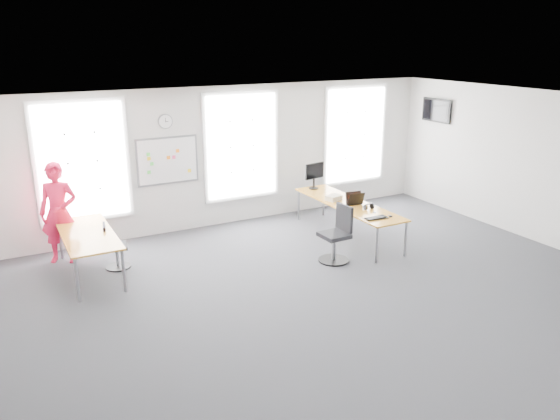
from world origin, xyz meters
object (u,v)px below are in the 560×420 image
chair_right (337,237)px  monitor (314,173)px  person (59,213)px  headphones (368,207)px  desk_left (88,236)px  desk_right (348,205)px  chair_left (114,249)px  keyboard (376,218)px

chair_right → monitor: size_ratio=1.80×
person → chair_right: bearing=-3.1°
headphones → monitor: bearing=112.9°
desk_left → headphones: 5.25m
desk_left → monitor: bearing=8.3°
desk_right → person: (-5.36, 1.37, 0.26)m
chair_left → headphones: 4.87m
desk_left → desk_right: bearing=-6.1°
monitor → keyboard: bearing=-102.9°
desk_right → chair_right: bearing=-133.0°
person → keyboard: person is taller
desk_right → desk_left: bearing=173.9°
desk_left → keyboard: size_ratio=4.80×
headphones → chair_left: bearing=-175.4°
chair_left → desk_right: bearing=-87.8°
desk_right → chair_left: (-4.61, 0.61, -0.31)m
chair_left → person: person is taller
desk_right → chair_left: chair_left is taller
chair_left → monitor: monitor is taller
person → monitor: (5.33, -0.11, 0.14)m
desk_left → person: 0.93m
keyboard → monitor: (0.08, 2.35, 0.34)m
desk_right → chair_right: (-0.91, -0.98, -0.21)m
headphones → desk_right: bearing=119.7°
chair_right → chair_left: bearing=-115.7°
person → keyboard: size_ratio=4.28×
keyboard → monitor: monitor is taller
chair_right → keyboard: 0.85m
desk_left → person: (-0.33, 0.84, 0.23)m
desk_left → chair_right: chair_right is taller
desk_right → monitor: monitor is taller
chair_left → desk_left: bearing=110.0°
desk_right → chair_right: 1.36m
chair_right → monitor: (0.88, 2.24, 0.61)m
desk_right → person: 5.54m
keyboard → monitor: size_ratio=0.74×
chair_right → chair_left: (-3.69, 1.59, -0.09)m
desk_left → chair_left: chair_left is taller
chair_left → monitor: bearing=-72.2°
headphones → desk_left: bearing=-173.5°
keyboard → headphones: size_ratio=2.18×
keyboard → headphones: (0.22, 0.54, 0.04)m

